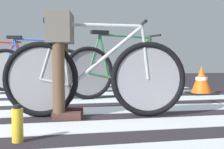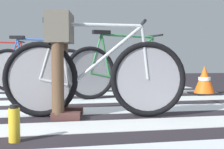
{
  "view_description": "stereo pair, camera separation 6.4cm",
  "coord_description": "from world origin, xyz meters",
  "px_view_note": "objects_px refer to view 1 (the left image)",
  "views": [
    {
      "loc": [
        -0.11,
        -3.52,
        0.58
      ],
      "look_at": [
        0.53,
        -0.5,
        0.41
      ],
      "focal_mm": 49.27,
      "sensor_mm": 36.0,
      "label": 1
    },
    {
      "loc": [
        -0.05,
        -3.52,
        0.58
      ],
      "look_at": [
        0.53,
        -0.5,
        0.41
      ],
      "focal_mm": 49.27,
      "sensor_mm": 36.0,
      "label": 2
    }
  ],
  "objects_px": {
    "bicycle_3_of_4": "(36,68)",
    "traffic_cone": "(202,81)",
    "cyclist_1_of_4": "(61,50)",
    "water_bottle": "(17,124)",
    "bicycle_2_of_4": "(123,70)",
    "bicycle_1_of_4": "(94,76)"
  },
  "relations": [
    {
      "from": "bicycle_1_of_4",
      "to": "water_bottle",
      "type": "height_order",
      "value": "bicycle_1_of_4"
    },
    {
      "from": "cyclist_1_of_4",
      "to": "bicycle_1_of_4",
      "type": "bearing_deg",
      "value": -0.0
    },
    {
      "from": "traffic_cone",
      "to": "water_bottle",
      "type": "bearing_deg",
      "value": -138.56
    },
    {
      "from": "bicycle_2_of_4",
      "to": "traffic_cone",
      "type": "height_order",
      "value": "bicycle_2_of_4"
    },
    {
      "from": "cyclist_1_of_4",
      "to": "bicycle_3_of_4",
      "type": "distance_m",
      "value": 2.43
    },
    {
      "from": "bicycle_3_of_4",
      "to": "water_bottle",
      "type": "xyz_separation_m",
      "value": [
        -0.01,
        -3.22,
        -0.27
      ]
    },
    {
      "from": "water_bottle",
      "to": "bicycle_3_of_4",
      "type": "bearing_deg",
      "value": 89.84
    },
    {
      "from": "bicycle_1_of_4",
      "to": "bicycle_2_of_4",
      "type": "relative_size",
      "value": 1.0
    },
    {
      "from": "bicycle_3_of_4",
      "to": "bicycle_2_of_4",
      "type": "bearing_deg",
      "value": -32.98
    },
    {
      "from": "bicycle_2_of_4",
      "to": "bicycle_1_of_4",
      "type": "bearing_deg",
      "value": -126.38
    },
    {
      "from": "cyclist_1_of_4",
      "to": "bicycle_2_of_4",
      "type": "relative_size",
      "value": 0.57
    },
    {
      "from": "bicycle_2_of_4",
      "to": "bicycle_3_of_4",
      "type": "bearing_deg",
      "value": 125.79
    },
    {
      "from": "bicycle_2_of_4",
      "to": "bicycle_3_of_4",
      "type": "height_order",
      "value": "same"
    },
    {
      "from": "bicycle_1_of_4",
      "to": "cyclist_1_of_4",
      "type": "distance_m",
      "value": 0.4
    },
    {
      "from": "water_bottle",
      "to": "traffic_cone",
      "type": "xyz_separation_m",
      "value": [
        2.54,
        2.24,
        0.09
      ]
    },
    {
      "from": "bicycle_1_of_4",
      "to": "water_bottle",
      "type": "distance_m",
      "value": 1.03
    },
    {
      "from": "bicycle_1_of_4",
      "to": "traffic_cone",
      "type": "bearing_deg",
      "value": 48.01
    },
    {
      "from": "bicycle_1_of_4",
      "to": "bicycle_3_of_4",
      "type": "relative_size",
      "value": 1.0
    },
    {
      "from": "cyclist_1_of_4",
      "to": "water_bottle",
      "type": "distance_m",
      "value": 1.03
    },
    {
      "from": "bicycle_3_of_4",
      "to": "traffic_cone",
      "type": "bearing_deg",
      "value": -11.73
    },
    {
      "from": "bicycle_2_of_4",
      "to": "water_bottle",
      "type": "bearing_deg",
      "value": -132.37
    },
    {
      "from": "bicycle_3_of_4",
      "to": "bicycle_1_of_4",
      "type": "bearing_deg",
      "value": -66.19
    }
  ]
}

